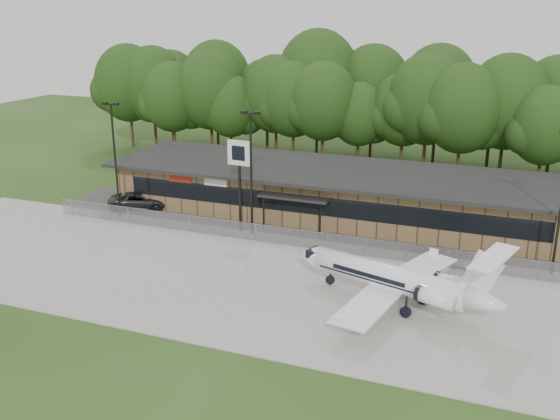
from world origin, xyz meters
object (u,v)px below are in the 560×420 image
at_px(suv, 140,200).
at_px(business_jet, 396,280).
at_px(pole_sign, 239,163).
at_px(terminal, 336,191).

bearing_deg(suv, business_jet, -135.75).
height_order(business_jet, pole_sign, pole_sign).
height_order(terminal, pole_sign, pole_sign).
distance_m(terminal, business_jet, 18.31).
xyz_separation_m(terminal, business_jet, (8.62, -16.14, -0.41)).
relative_size(terminal, suv, 7.13).
relative_size(business_jet, pole_sign, 1.88).
xyz_separation_m(business_jet, suv, (-26.13, 11.32, -0.97)).
distance_m(terminal, pole_sign, 10.16).
bearing_deg(business_jet, terminal, 134.49).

